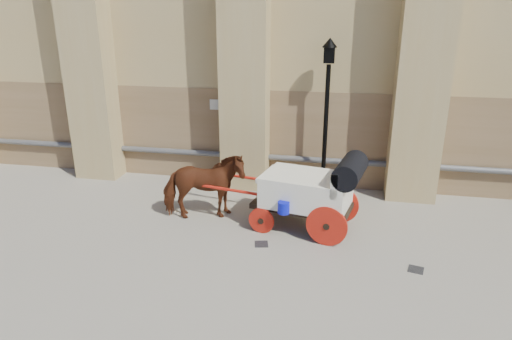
# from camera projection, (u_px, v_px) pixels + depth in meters

# --- Properties ---
(ground) EXTENTS (90.00, 90.00, 0.00)m
(ground) POSITION_uv_depth(u_px,v_px,m) (254.00, 241.00, 11.10)
(ground) COLOR gray
(ground) RESTS_ON ground
(horse) EXTENTS (2.35, 1.58, 1.82)m
(horse) POSITION_uv_depth(u_px,v_px,m) (203.00, 187.00, 12.02)
(horse) COLOR #552713
(horse) RESTS_ON ground
(carriage) EXTENTS (4.79, 2.13, 2.03)m
(carriage) POSITION_uv_depth(u_px,v_px,m) (313.00, 189.00, 11.36)
(carriage) COLOR black
(carriage) RESTS_ON ground
(street_lamp) EXTENTS (0.43, 0.43, 4.59)m
(street_lamp) POSITION_uv_depth(u_px,v_px,m) (326.00, 114.00, 13.18)
(street_lamp) COLOR black
(street_lamp) RESTS_ON ground
(drain_grate_near) EXTENTS (0.38, 0.38, 0.01)m
(drain_grate_near) POSITION_uv_depth(u_px,v_px,m) (261.00, 244.00, 10.95)
(drain_grate_near) COLOR black
(drain_grate_near) RESTS_ON ground
(drain_grate_far) EXTENTS (0.39, 0.39, 0.01)m
(drain_grate_far) POSITION_uv_depth(u_px,v_px,m) (416.00, 270.00, 9.88)
(drain_grate_far) COLOR black
(drain_grate_far) RESTS_ON ground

